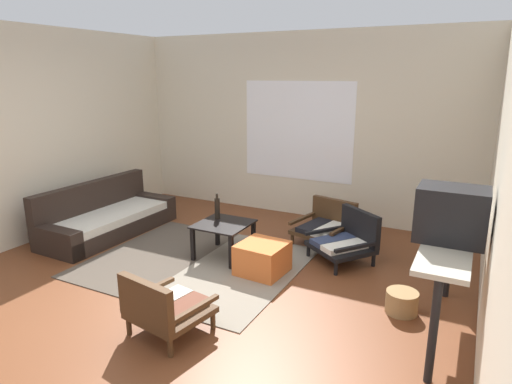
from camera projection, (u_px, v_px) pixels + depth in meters
The scene contains 16 objects.
ground_plane at pixel (179, 297), 4.30m from camera, with size 7.80×7.80×0.00m, color brown.
far_wall_with_window at pixel (299, 126), 6.58m from camera, with size 5.60×0.13×2.70m.
side_wall_right at pixel (510, 187), 3.03m from camera, with size 0.12×6.60×2.70m, color beige.
side_wall_left at pixel (12, 138), 5.38m from camera, with size 0.12×6.60×2.70m, color beige.
area_rug at pixel (196, 262), 5.08m from camera, with size 2.31×2.05×0.01m.
couch at pixel (106, 218), 5.99m from camera, with size 0.80×1.90×0.69m.
coffee_table at pixel (224, 229), 5.17m from camera, with size 0.59×0.61×0.42m.
armchair_by_window at pixel (326, 224), 5.66m from camera, with size 0.76×0.75×0.53m.
armchair_striped_foreground at pixel (163, 307), 3.61m from camera, with size 0.67×0.66×0.56m.
armchair_corner at pixel (347, 239), 5.10m from camera, with size 0.86×0.86×0.58m.
ottoman_orange at pixel (262, 258), 4.79m from camera, with size 0.48×0.48×0.34m, color #D1662D.
console_shelf at pixel (447, 251), 3.54m from camera, with size 0.37×1.52×0.84m.
crt_television at pixel (451, 214), 3.42m from camera, with size 0.51×0.37×0.43m.
clay_vase at pixel (453, 216), 3.69m from camera, with size 0.26×0.26×0.32m.
glass_bottle at pixel (217, 208), 5.28m from camera, with size 0.06×0.06×0.31m.
wicker_basket at pixel (402, 302), 4.00m from camera, with size 0.29×0.29×0.20m, color #9E7A4C.
Camera 1 is at (2.45, -3.11, 2.10)m, focal length 31.00 mm.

